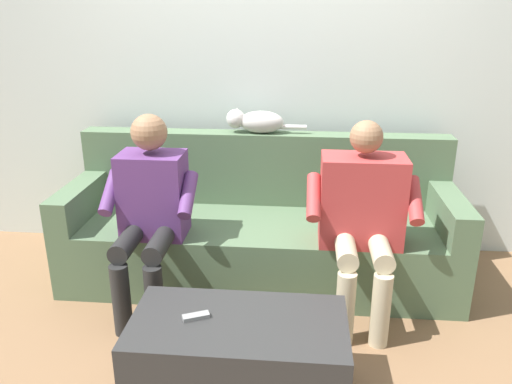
# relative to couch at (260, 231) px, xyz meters

# --- Properties ---
(ground_plane) EXTENTS (8.00, 8.00, 0.00)m
(ground_plane) POSITION_rel_couch_xyz_m (0.00, 0.74, -0.30)
(ground_plane) COLOR #846042
(back_wall) EXTENTS (4.60, 0.06, 2.66)m
(back_wall) POSITION_rel_couch_xyz_m (0.00, -0.50, 1.03)
(back_wall) COLOR silver
(back_wall) RESTS_ON ground
(couch) EXTENTS (2.43, 0.80, 0.89)m
(couch) POSITION_rel_couch_xyz_m (0.00, 0.00, 0.00)
(couch) COLOR #516B4C
(couch) RESTS_ON ground
(coffee_table) EXTENTS (0.94, 0.50, 0.39)m
(coffee_table) POSITION_rel_couch_xyz_m (0.00, 1.14, -0.10)
(coffee_table) COLOR #2D2D2D
(coffee_table) RESTS_ON ground
(person_left_seated) EXTENTS (0.61, 0.56, 1.11)m
(person_left_seated) POSITION_rel_couch_xyz_m (-0.59, 0.39, 0.32)
(person_left_seated) COLOR #B23838
(person_left_seated) RESTS_ON ground
(person_right_seated) EXTENTS (0.52, 0.58, 1.12)m
(person_right_seated) POSITION_rel_couch_xyz_m (0.59, 0.40, 0.32)
(person_right_seated) COLOR #5B3370
(person_right_seated) RESTS_ON ground
(cat_on_backrest) EXTENTS (0.52, 0.15, 0.16)m
(cat_on_backrest) POSITION_rel_couch_xyz_m (0.05, -0.26, 0.67)
(cat_on_backrest) COLOR silver
(cat_on_backrest) RESTS_ON couch
(remote_gray) EXTENTS (0.12, 0.08, 0.02)m
(remote_gray) POSITION_rel_couch_xyz_m (0.19, 1.14, 0.10)
(remote_gray) COLOR gray
(remote_gray) RESTS_ON coffee_table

